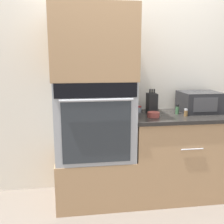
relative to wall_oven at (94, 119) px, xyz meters
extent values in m
plane|color=#6B6056|center=(0.38, -0.30, -0.86)|extent=(12.00, 12.00, 0.00)
cube|color=silver|center=(0.38, 0.33, 0.39)|extent=(8.00, 0.05, 2.50)
cube|color=#A87F56|center=(0.00, 0.00, -0.62)|extent=(0.77, 0.60, 0.48)
cube|color=#9EA0A5|center=(0.00, 0.00, 0.00)|extent=(0.74, 0.59, 0.76)
cube|color=black|center=(0.00, -0.30, 0.31)|extent=(0.71, 0.01, 0.13)
cube|color=#33E54C|center=(0.00, -0.30, 0.31)|extent=(0.09, 0.00, 0.03)
cube|color=#282D33|center=(0.00, -0.30, -0.05)|extent=(0.61, 0.01, 0.57)
cylinder|color=#9EA0A5|center=(0.00, -0.33, 0.23)|extent=(0.63, 0.02, 0.02)
cube|color=#A87F56|center=(0.00, 0.00, 0.71)|extent=(0.77, 0.60, 0.67)
cube|color=#A87F56|center=(0.90, 0.00, -0.44)|extent=(1.02, 0.60, 0.84)
cube|color=black|center=(0.90, 0.00, 0.00)|extent=(1.04, 0.63, 0.03)
cylinder|color=#B7B7BC|center=(0.90, -0.31, -0.25)|extent=(0.22, 0.01, 0.01)
cube|color=#232326|center=(1.14, 0.09, 0.13)|extent=(0.41, 0.35, 0.22)
cube|color=#3D3D3F|center=(1.12, -0.09, 0.13)|extent=(0.26, 0.01, 0.15)
cube|color=black|center=(0.61, 0.10, 0.12)|extent=(0.09, 0.14, 0.21)
cylinder|color=black|center=(0.59, 0.10, 0.25)|extent=(0.02, 0.02, 0.04)
cylinder|color=black|center=(0.61, 0.10, 0.25)|extent=(0.02, 0.02, 0.04)
cylinder|color=black|center=(0.64, 0.10, 0.25)|extent=(0.02, 0.02, 0.04)
cylinder|color=#B24C42|center=(0.58, -0.08, 0.04)|extent=(0.12, 0.12, 0.05)
cylinder|color=silver|center=(0.49, 0.14, 0.05)|extent=(0.05, 0.05, 0.06)
cylinder|color=red|center=(0.49, 0.14, 0.08)|extent=(0.04, 0.04, 0.02)
cylinder|color=brown|center=(0.68, 0.26, 0.06)|extent=(0.05, 0.05, 0.09)
cylinder|color=gold|center=(0.68, 0.26, 0.12)|extent=(0.05, 0.05, 0.02)
cylinder|color=#427047|center=(0.86, 0.02, 0.06)|extent=(0.04, 0.04, 0.08)
cylinder|color=black|center=(0.86, 0.02, 0.11)|extent=(0.03, 0.03, 0.02)
cylinder|color=brown|center=(0.91, -0.10, 0.05)|extent=(0.04, 0.04, 0.06)
cylinder|color=#B7B7BC|center=(0.91, -0.10, 0.08)|extent=(0.03, 0.03, 0.02)
camera|label=1|loc=(-0.18, -2.52, 0.58)|focal=42.00mm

